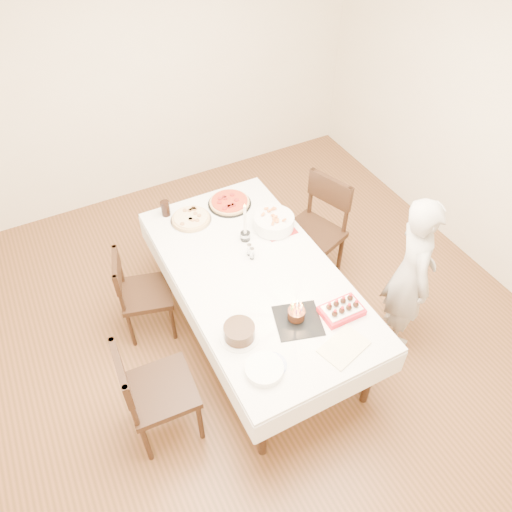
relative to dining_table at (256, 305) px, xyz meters
name	(u,v)px	position (x,y,z in m)	size (l,w,h in m)	color
floor	(268,340)	(0.06, -0.11, -0.38)	(5.00, 5.00, 0.00)	brown
wall_back	(148,70)	(0.06, 2.39, 0.98)	(4.50, 0.04, 2.70)	beige
dining_table	(256,305)	(0.00, 0.00, 0.00)	(1.14, 2.14, 0.75)	white
chair_right_savory	(311,236)	(0.74, 0.37, 0.14)	(0.52, 0.52, 1.03)	black
chair_left_savory	(147,293)	(-0.75, 0.48, 0.05)	(0.43, 0.43, 0.85)	black
chair_left_dessert	(161,390)	(-0.95, -0.44, 0.10)	(0.49, 0.49, 0.96)	black
person	(411,274)	(1.06, -0.52, 0.34)	(0.52, 0.34, 1.42)	#BBB7B0
pizza_white	(191,219)	(-0.20, 0.79, 0.40)	(0.34, 0.34, 0.04)	beige
pizza_pepperoni	(230,202)	(0.18, 0.83, 0.40)	(0.38, 0.38, 0.04)	red
red_placemat	(278,228)	(0.40, 0.36, 0.38)	(0.25, 0.25, 0.01)	#B21E1E
pasta_bowl	(274,222)	(0.37, 0.39, 0.44)	(0.33, 0.33, 0.11)	white
taper_candle	(245,222)	(0.10, 0.37, 0.56)	(0.08, 0.08, 0.37)	white
shaker_pair	(252,254)	(0.04, 0.15, 0.43)	(0.09, 0.09, 0.11)	white
cola_glass	(165,208)	(-0.36, 0.95, 0.44)	(0.07, 0.07, 0.14)	black
layer_cake	(239,332)	(-0.37, -0.47, 0.43)	(0.27, 0.27, 0.11)	black
cake_board	(298,321)	(0.05, -0.53, 0.38)	(0.31, 0.31, 0.01)	black
birthday_cake	(297,311)	(0.05, -0.51, 0.45)	(0.12, 0.12, 0.13)	#371B0F
strawberry_box	(342,310)	(0.35, -0.61, 0.41)	(0.29, 0.19, 0.07)	red
box_lid	(344,347)	(0.20, -0.86, 0.38)	(0.32, 0.21, 0.03)	beige
plate_stack	(264,369)	(-0.35, -0.78, 0.40)	(0.25, 0.25, 0.05)	white
china_plate	(272,365)	(-0.28, -0.76, 0.38)	(0.19, 0.19, 0.01)	white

